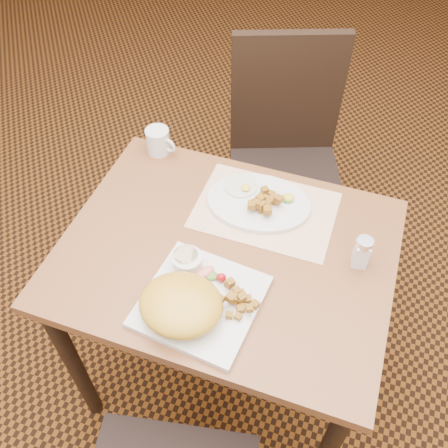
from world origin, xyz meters
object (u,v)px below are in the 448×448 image
chair_far (285,151)px  salt_shaker (362,252)px  table (226,273)px  plate_oval (258,203)px  coffee_mug (159,141)px  plate_square (201,301)px

chair_far → salt_shaker: size_ratio=9.70×
table → chair_far: bearing=89.6°
plate_oval → coffee_mug: coffee_mug is taller
plate_square → plate_oval: 0.37m
salt_shaker → chair_far: bearing=119.0°
plate_square → plate_oval: bearing=84.0°
table → coffee_mug: (-0.34, 0.31, 0.15)m
plate_oval → coffee_mug: bearing=161.7°
plate_oval → coffee_mug: size_ratio=2.85×
table → salt_shaker: bearing=11.6°
table → coffee_mug: bearing=137.4°
chair_far → plate_oval: size_ratio=3.19×
chair_far → salt_shaker: (0.34, -0.62, 0.26)m
plate_oval → coffee_mug: (-0.37, 0.12, 0.03)m
salt_shaker → plate_square: bearing=-144.3°
chair_far → salt_shaker: 0.75m
table → chair_far: chair_far is taller
table → plate_oval: (0.03, 0.19, 0.12)m
plate_square → salt_shaker: size_ratio=2.80×
plate_square → table: bearing=88.7°
chair_far → plate_oval: (0.03, -0.50, 0.22)m
plate_oval → salt_shaker: (0.31, -0.12, 0.04)m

